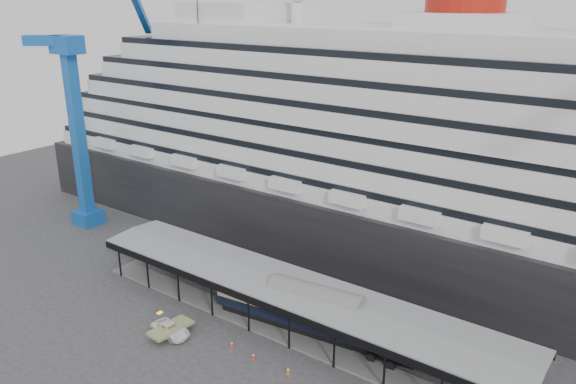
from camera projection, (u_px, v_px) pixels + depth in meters
name	position (u px, v px, depth m)	size (l,w,h in m)	color
ground	(264.00, 343.00, 63.06)	(200.00, 200.00, 0.00)	#343436
cruise_ship	(399.00, 131.00, 81.43)	(130.00, 30.00, 43.90)	black
platform_canopy	(290.00, 306.00, 66.10)	(56.00, 9.18, 5.30)	slate
crane_blue	(81.00, 108.00, 89.58)	(22.63, 19.19, 47.60)	#1759B2
port_truck	(171.00, 329.00, 64.34)	(2.35, 5.10, 1.42)	white
pullman_carriage	(316.00, 311.00, 63.87)	(25.44, 6.13, 24.78)	black
traffic_cone_left	(253.00, 356.00, 60.20)	(0.45, 0.45, 0.71)	red
traffic_cone_mid	(232.00, 344.00, 62.22)	(0.48, 0.48, 0.74)	#EE370D
traffic_cone_right	(288.00, 370.00, 57.76)	(0.52, 0.52, 0.81)	#EA5D0D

